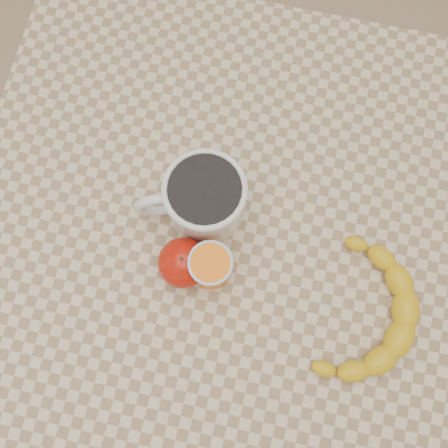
% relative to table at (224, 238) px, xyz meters
% --- Properties ---
extents(ground, '(3.00, 3.00, 0.00)m').
position_rel_table_xyz_m(ground, '(0.00, 0.00, -0.66)').
color(ground, tan).
rests_on(ground, ground).
extents(table, '(0.80, 0.80, 0.75)m').
position_rel_table_xyz_m(table, '(0.00, 0.00, 0.00)').
color(table, beige).
rests_on(table, ground).
extents(coffee_mug, '(0.18, 0.15, 0.10)m').
position_rel_table_xyz_m(coffee_mug, '(-0.04, 0.02, 0.14)').
color(coffee_mug, silver).
rests_on(coffee_mug, table).
extents(orange_juice_glass, '(0.06, 0.06, 0.07)m').
position_rel_table_xyz_m(orange_juice_glass, '(-0.00, -0.07, 0.12)').
color(orange_juice_glass, orange).
rests_on(orange_juice_glass, table).
extents(apple, '(0.10, 0.10, 0.07)m').
position_rel_table_xyz_m(apple, '(-0.04, -0.07, 0.12)').
color(apple, '#A30C05').
rests_on(apple, table).
extents(banana, '(0.30, 0.34, 0.04)m').
position_rel_table_xyz_m(banana, '(0.23, -0.09, 0.11)').
color(banana, yellow).
rests_on(banana, table).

